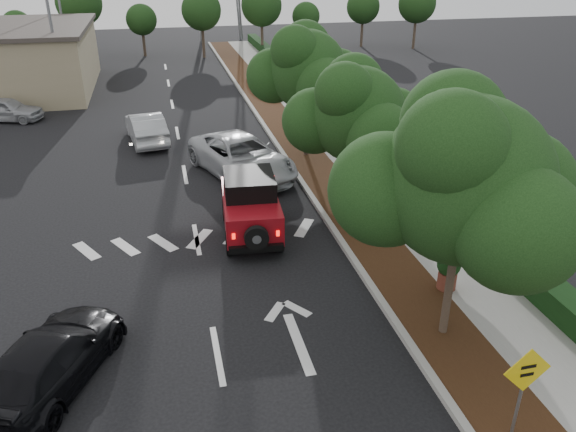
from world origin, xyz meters
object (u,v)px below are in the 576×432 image
object	(u,v)px
speed_hump_sign	(524,381)
red_jeep	(250,204)
silver_suv_ahead	(242,157)
black_suv_oncoming	(50,360)

from	to	relation	value
speed_hump_sign	red_jeep	bearing A→B (deg)	108.89
silver_suv_ahead	speed_hump_sign	distance (m)	15.53
red_jeep	silver_suv_ahead	distance (m)	5.29
black_suv_oncoming	speed_hump_sign	bearing A→B (deg)	-177.73
black_suv_oncoming	silver_suv_ahead	bearing A→B (deg)	-93.12
red_jeep	speed_hump_sign	world-z (taller)	speed_hump_sign
black_suv_oncoming	speed_hump_sign	distance (m)	9.83
red_jeep	speed_hump_sign	size ratio (longest dim) A/B	1.94
speed_hump_sign	silver_suv_ahead	bearing A→B (deg)	100.51
silver_suv_ahead	speed_hump_sign	xyz separation A→B (m)	(3.02, -15.22, 0.65)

